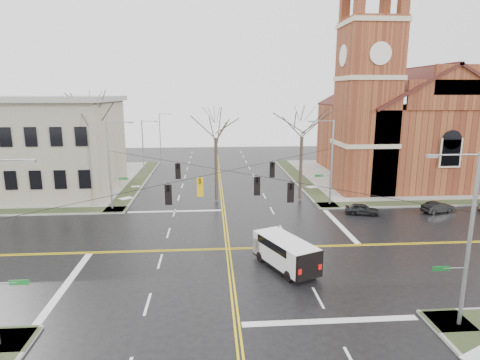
{
  "coord_description": "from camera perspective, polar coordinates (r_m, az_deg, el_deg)",
  "views": [
    {
      "loc": [
        -1.23,
        -29.34,
        11.91
      ],
      "look_at": [
        1.39,
        6.0,
        4.17
      ],
      "focal_mm": 30.0,
      "sensor_mm": 36.0,
      "label": 1
    }
  ],
  "objects": [
    {
      "name": "signal_pole_se",
      "position": [
        22.9,
        29.54,
        -7.03
      ],
      "size": [
        2.75,
        0.22,
        9.0
      ],
      "color": "gray",
      "rests_on": "ground"
    },
    {
      "name": "civic_building_a",
      "position": [
        53.91,
        -26.94,
        4.16
      ],
      "size": [
        18.0,
        14.0,
        11.0
      ],
      "primitive_type": "cube",
      "color": "gray",
      "rests_on": "ground"
    },
    {
      "name": "streetlight_north_b",
      "position": [
        78.26,
        -11.21,
        6.64
      ],
      "size": [
        2.3,
        0.2,
        8.0
      ],
      "color": "gray",
      "rests_on": "ground"
    },
    {
      "name": "road_markings",
      "position": [
        31.68,
        -1.72,
        -9.75
      ],
      "size": [
        100.0,
        100.0,
        0.01
      ],
      "color": "gold",
      "rests_on": "ground"
    },
    {
      "name": "parked_car_a",
      "position": [
        41.79,
        16.96,
        -3.98
      ],
      "size": [
        3.53,
        2.25,
        1.12
      ],
      "primitive_type": "imported",
      "rotation": [
        0.0,
        0.0,
        1.27
      ],
      "color": "black",
      "rests_on": "ground"
    },
    {
      "name": "traffic_signals",
      "position": [
        29.41,
        -1.73,
        -0.36
      ],
      "size": [
        8.21,
        8.26,
        1.3
      ],
      "color": "black",
      "rests_on": "ground"
    },
    {
      "name": "tree_nw_far",
      "position": [
        45.28,
        -19.81,
        8.36
      ],
      "size": [
        4.0,
        4.0,
        12.93
      ],
      "color": "#342921",
      "rests_on": "ground"
    },
    {
      "name": "tree_nw_near",
      "position": [
        43.81,
        -3.47,
        6.57
      ],
      "size": [
        4.0,
        4.0,
        10.39
      ],
      "color": "#342921",
      "rests_on": "ground"
    },
    {
      "name": "ground",
      "position": [
        31.68,
        -1.72,
        -9.76
      ],
      "size": [
        120.0,
        120.0,
        0.0
      ],
      "primitive_type": "plane",
      "color": "black",
      "rests_on": "ground"
    },
    {
      "name": "signal_pole_ne",
      "position": [
        43.29,
        12.7,
        2.77
      ],
      "size": [
        2.75,
        0.22,
        9.0
      ],
      "color": "gray",
      "rests_on": "ground"
    },
    {
      "name": "sidewalks",
      "position": [
        31.66,
        -1.72,
        -9.63
      ],
      "size": [
        80.0,
        80.0,
        0.17
      ],
      "color": "gray",
      "rests_on": "ground"
    },
    {
      "name": "signal_pole_nw",
      "position": [
        42.64,
        -17.88,
        2.33
      ],
      "size": [
        2.75,
        0.22,
        9.0
      ],
      "color": "gray",
      "rests_on": "ground"
    },
    {
      "name": "tree_ne",
      "position": [
        44.63,
        8.81,
        6.73
      ],
      "size": [
        4.0,
        4.0,
        10.58
      ],
      "color": "#342921",
      "rests_on": "ground"
    },
    {
      "name": "church",
      "position": [
        60.14,
        21.61,
        8.16
      ],
      "size": [
        24.28,
        27.48,
        27.5
      ],
      "color": "maroon",
      "rests_on": "ground"
    },
    {
      "name": "span_wires",
      "position": [
        29.91,
        -1.8,
        1.32
      ],
      "size": [
        23.02,
        23.02,
        0.03
      ],
      "color": "black",
      "rests_on": "ground"
    },
    {
      "name": "streetlight_north_a",
      "position": [
        58.58,
        -13.5,
        4.69
      ],
      "size": [
        2.3,
        0.2,
        8.0
      ],
      "color": "gray",
      "rests_on": "ground"
    },
    {
      "name": "parked_car_b",
      "position": [
        45.33,
        26.34,
        -3.48
      ],
      "size": [
        3.6,
        1.99,
        1.13
      ],
      "primitive_type": "imported",
      "rotation": [
        0.0,
        0.0,
        1.82
      ],
      "color": "black",
      "rests_on": "ground"
    },
    {
      "name": "cargo_van",
      "position": [
        28.32,
        6.22,
        -9.9
      ],
      "size": [
        4.13,
        5.83,
        2.08
      ],
      "rotation": [
        0.0,
        0.0,
        0.41
      ],
      "color": "white",
      "rests_on": "ground"
    }
  ]
}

